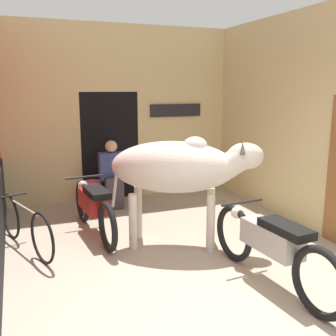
# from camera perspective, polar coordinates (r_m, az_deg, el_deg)

# --- Properties ---
(ground_plane) EXTENTS (30.00, 30.00, 0.00)m
(ground_plane) POSITION_cam_1_polar(r_m,az_deg,el_deg) (4.09, 10.80, -20.18)
(ground_plane) COLOR tan
(wall_back_with_doorway) EXTENTS (4.36, 0.93, 3.30)m
(wall_back_with_doorway) POSITION_cam_1_polar(r_m,az_deg,el_deg) (7.86, -7.87, 6.20)
(wall_back_with_doorway) COLOR #D1BC84
(wall_back_with_doorway) RESTS_ON ground_plane
(wall_right_with_door) EXTENTS (0.22, 4.43, 3.30)m
(wall_right_with_door) POSITION_cam_1_polar(r_m,az_deg,el_deg) (6.60, 18.19, 6.58)
(wall_right_with_door) COLOR #D1BC84
(wall_right_with_door) RESTS_ON ground_plane
(cow) EXTENTS (2.03, 1.41, 1.51)m
(cow) POSITION_cam_1_polar(r_m,az_deg,el_deg) (5.23, 1.62, 0.03)
(cow) COLOR beige
(cow) RESTS_ON ground_plane
(motorcycle_near) EXTENTS (0.58, 2.10, 0.81)m
(motorcycle_near) POSITION_cam_1_polar(r_m,az_deg,el_deg) (4.49, 14.76, -10.72)
(motorcycle_near) COLOR black
(motorcycle_near) RESTS_ON ground_plane
(motorcycle_far) EXTENTS (0.58, 2.00, 0.78)m
(motorcycle_far) POSITION_cam_1_polar(r_m,az_deg,el_deg) (5.86, -10.74, -5.37)
(motorcycle_far) COLOR black
(motorcycle_far) RESTS_ON ground_plane
(bicycle) EXTENTS (0.67, 1.66, 0.67)m
(bicycle) POSITION_cam_1_polar(r_m,az_deg,el_deg) (5.61, -20.06, -7.84)
(bicycle) COLOR black
(bicycle) RESTS_ON ground_plane
(shopkeeper_seated) EXTENTS (0.45, 0.34, 1.22)m
(shopkeeper_seated) POSITION_cam_1_polar(r_m,az_deg,el_deg) (7.07, -8.04, -0.69)
(shopkeeper_seated) COLOR #3D3842
(shopkeeper_seated) RESTS_ON ground_plane
(plastic_stool) EXTENTS (0.34, 0.34, 0.47)m
(plastic_stool) POSITION_cam_1_polar(r_m,az_deg,el_deg) (7.28, -10.90, -3.59)
(plastic_stool) COLOR #DB6093
(plastic_stool) RESTS_ON ground_plane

